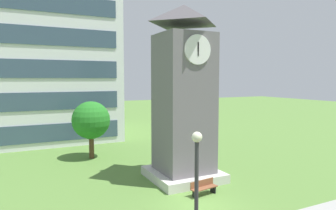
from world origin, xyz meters
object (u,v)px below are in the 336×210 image
object	(u,v)px
park_bench	(204,187)
tree_near_tower	(91,120)
clock_tower	(184,102)
street_lamp	(196,189)

from	to	relation	value
park_bench	tree_near_tower	world-z (taller)	tree_near_tower
clock_tower	tree_near_tower	world-z (taller)	clock_tower
clock_tower	street_lamp	world-z (taller)	clock_tower
clock_tower	tree_near_tower	size ratio (longest dim) A/B	2.37
tree_near_tower	clock_tower	bearing A→B (deg)	-61.10
park_bench	tree_near_tower	bearing A→B (deg)	110.17
street_lamp	tree_near_tower	bearing A→B (deg)	89.21
clock_tower	park_bench	xyz separation A→B (m)	(-0.38, -3.19, -4.96)
clock_tower	park_bench	size ratio (longest dim) A/B	6.47
clock_tower	tree_near_tower	xyz separation A→B (m)	(-4.64, 8.41, -2.04)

